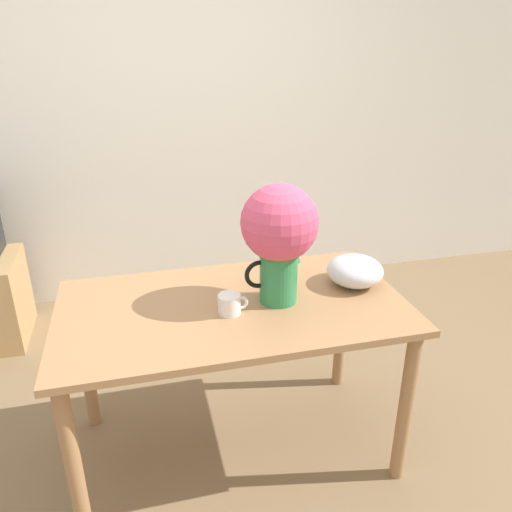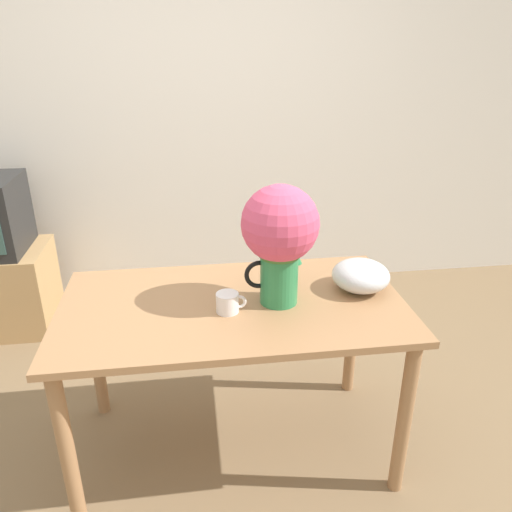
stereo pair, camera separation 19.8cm
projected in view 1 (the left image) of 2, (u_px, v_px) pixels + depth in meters
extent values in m
plane|color=#7F6647|center=(218.00, 464.00, 2.27)|extent=(12.00, 12.00, 0.00)
cube|color=silver|center=(165.00, 116.00, 3.39)|extent=(8.00, 0.05, 2.60)
cube|color=#A3754C|center=(233.00, 307.00, 2.07)|extent=(1.43, 0.79, 0.03)
cylinder|color=#A3754C|center=(74.00, 469.00, 1.78)|extent=(0.06, 0.06, 0.74)
cylinder|color=#A3754C|center=(405.00, 408.00, 2.07)|extent=(0.06, 0.06, 0.74)
cylinder|color=#A3754C|center=(85.00, 361.00, 2.38)|extent=(0.06, 0.06, 0.74)
cylinder|color=#A3754C|center=(341.00, 325.00, 2.67)|extent=(0.06, 0.06, 0.74)
cylinder|color=#2D844C|center=(278.00, 275.00, 2.05)|extent=(0.16, 0.16, 0.24)
cone|color=#2D844C|center=(294.00, 255.00, 2.03)|extent=(0.05, 0.05, 0.06)
torus|color=black|center=(259.00, 274.00, 2.02)|extent=(0.12, 0.02, 0.12)
sphere|color=#3D7033|center=(279.00, 236.00, 1.98)|extent=(0.23, 0.23, 0.23)
sphere|color=#DB4C70|center=(280.00, 223.00, 1.96)|extent=(0.31, 0.31, 0.31)
cylinder|color=white|center=(229.00, 304.00, 1.98)|extent=(0.09, 0.09, 0.08)
torus|color=white|center=(241.00, 303.00, 1.99)|extent=(0.06, 0.01, 0.06)
ellipsoid|color=silver|center=(355.00, 271.00, 2.20)|extent=(0.25, 0.25, 0.13)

